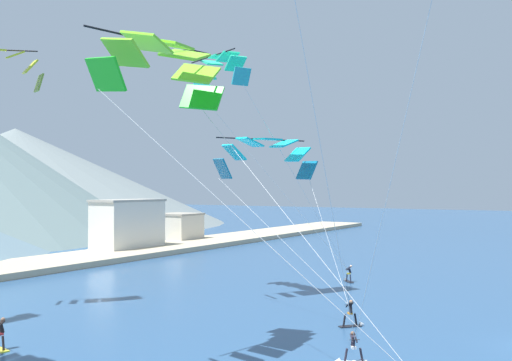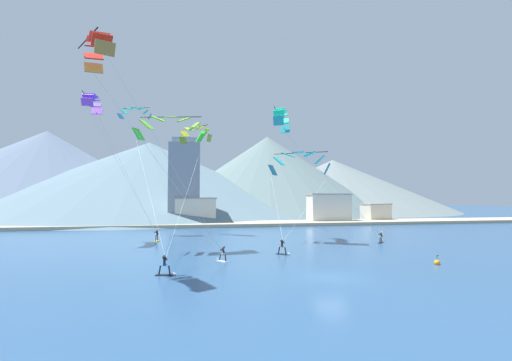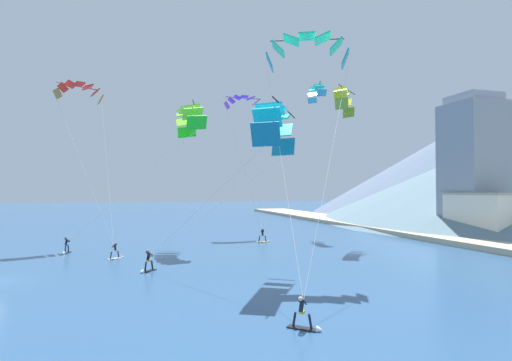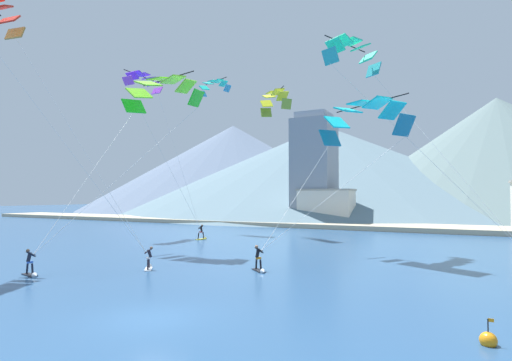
{
  "view_description": "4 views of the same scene",
  "coord_description": "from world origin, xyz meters",
  "px_view_note": "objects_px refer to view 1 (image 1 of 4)",
  "views": [
    {
      "loc": [
        -34.85,
        -2.66,
        8.83
      ],
      "look_at": [
        -3.79,
        16.49,
        9.29
      ],
      "focal_mm": 40.0,
      "sensor_mm": 36.0,
      "label": 1
    },
    {
      "loc": [
        -10.95,
        -25.87,
        6.38
      ],
      "look_at": [
        -3.84,
        11.34,
        8.22
      ],
      "focal_mm": 24.0,
      "sensor_mm": 36.0,
      "label": 2
    },
    {
      "loc": [
        32.74,
        10.56,
        6.54
      ],
      "look_at": [
        1.97,
        19.5,
        7.35
      ],
      "focal_mm": 28.0,
      "sensor_mm": 36.0,
      "label": 3
    },
    {
      "loc": [
        11.46,
        -12.63,
        5.0
      ],
      "look_at": [
        -3.5,
        15.94,
        6.28
      ],
      "focal_mm": 28.0,
      "sensor_mm": 36.0,
      "label": 4
    }
  ],
  "objects_px": {
    "kitesurfer_far_right": "(348,277)",
    "parafoil_kite_near_trail": "(164,64)",
    "kitesurfer_near_lead": "(353,318)",
    "kitesurfer_mid_center": "(349,354)",
    "parafoil_kite_near_lead": "(267,153)",
    "parafoil_kite_far_right": "(221,70)"
  },
  "relations": [
    {
      "from": "kitesurfer_near_lead",
      "to": "parafoil_kite_near_lead",
      "type": "bearing_deg",
      "value": 62.27
    },
    {
      "from": "kitesurfer_near_lead",
      "to": "kitesurfer_mid_center",
      "type": "height_order",
      "value": "kitesurfer_near_lead"
    },
    {
      "from": "parafoil_kite_near_lead",
      "to": "parafoil_kite_far_right",
      "type": "relative_size",
      "value": 0.65
    },
    {
      "from": "kitesurfer_near_lead",
      "to": "kitesurfer_mid_center",
      "type": "bearing_deg",
      "value": -159.51
    },
    {
      "from": "kitesurfer_mid_center",
      "to": "parafoil_kite_near_trail",
      "type": "height_order",
      "value": "parafoil_kite_near_trail"
    },
    {
      "from": "parafoil_kite_far_right",
      "to": "kitesurfer_far_right",
      "type": "bearing_deg",
      "value": -23.79
    },
    {
      "from": "parafoil_kite_far_right",
      "to": "parafoil_kite_near_lead",
      "type": "bearing_deg",
      "value": -64.99
    },
    {
      "from": "parafoil_kite_near_lead",
      "to": "parafoil_kite_far_right",
      "type": "xyz_separation_m",
      "value": [
        -1.58,
        3.38,
        6.72
      ]
    },
    {
      "from": "parafoil_kite_near_trail",
      "to": "parafoil_kite_far_right",
      "type": "bearing_deg",
      "value": 26.16
    },
    {
      "from": "kitesurfer_near_lead",
      "to": "kitesurfer_far_right",
      "type": "xyz_separation_m",
      "value": [
        16.02,
        6.97,
        -0.1
      ]
    },
    {
      "from": "kitesurfer_mid_center",
      "to": "parafoil_kite_far_right",
      "type": "distance_m",
      "value": 25.73
    },
    {
      "from": "kitesurfer_far_right",
      "to": "parafoil_kite_near_trail",
      "type": "height_order",
      "value": "parafoil_kite_near_trail"
    },
    {
      "from": "parafoil_kite_far_right",
      "to": "kitesurfer_near_lead",
      "type": "bearing_deg",
      "value": -104.55
    },
    {
      "from": "kitesurfer_mid_center",
      "to": "parafoil_kite_near_trail",
      "type": "relative_size",
      "value": 0.11
    },
    {
      "from": "kitesurfer_near_lead",
      "to": "parafoil_kite_far_right",
      "type": "bearing_deg",
      "value": 75.45
    },
    {
      "from": "kitesurfer_mid_center",
      "to": "kitesurfer_far_right",
      "type": "distance_m",
      "value": 25.12
    },
    {
      "from": "parafoil_kite_near_lead",
      "to": "parafoil_kite_near_trail",
      "type": "relative_size",
      "value": 0.8
    },
    {
      "from": "kitesurfer_mid_center",
      "to": "kitesurfer_far_right",
      "type": "xyz_separation_m",
      "value": [
        23.2,
        9.65,
        0.02
      ]
    },
    {
      "from": "kitesurfer_near_lead",
      "to": "parafoil_kite_near_lead",
      "type": "xyz_separation_m",
      "value": [
        4.84,
        9.22,
        11.03
      ]
    },
    {
      "from": "parafoil_kite_near_trail",
      "to": "kitesurfer_mid_center",
      "type": "bearing_deg",
      "value": -53.52
    },
    {
      "from": "kitesurfer_near_lead",
      "to": "parafoil_kite_near_trail",
      "type": "relative_size",
      "value": 0.12
    },
    {
      "from": "parafoil_kite_near_lead",
      "to": "parafoil_kite_far_right",
      "type": "height_order",
      "value": "parafoil_kite_far_right"
    }
  ]
}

